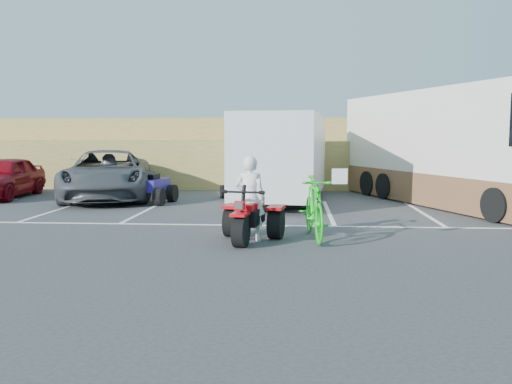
# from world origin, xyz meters

# --- Properties ---
(ground) EXTENTS (100.00, 100.00, 0.00)m
(ground) POSITION_xyz_m (0.00, 0.00, 0.00)
(ground) COLOR #343437
(ground) RESTS_ON ground
(parking_stripes) EXTENTS (28.00, 5.16, 0.01)m
(parking_stripes) POSITION_xyz_m (0.87, 4.07, 0.00)
(parking_stripes) COLOR white
(parking_stripes) RESTS_ON ground
(grass_embankment) EXTENTS (40.00, 8.50, 3.10)m
(grass_embankment) POSITION_xyz_m (0.00, 15.48, 1.42)
(grass_embankment) COLOR olive
(grass_embankment) RESTS_ON ground
(red_trike_atv) EXTENTS (1.58, 1.94, 1.14)m
(red_trike_atv) POSITION_xyz_m (0.75, 0.33, 0.00)
(red_trike_atv) COLOR #BD0A11
(red_trike_atv) RESTS_ON ground
(rider) EXTENTS (0.72, 0.53, 1.80)m
(rider) POSITION_xyz_m (0.77, 0.48, 0.90)
(rider) COLOR white
(rider) RESTS_ON ground
(green_dirt_bike) EXTENTS (0.90, 2.33, 1.37)m
(green_dirt_bike) POSITION_xyz_m (2.13, 0.71, 0.68)
(green_dirt_bike) COLOR #14BF19
(green_dirt_bike) RESTS_ON ground
(grey_pickup) EXTENTS (4.30, 6.70, 1.72)m
(grey_pickup) POSITION_xyz_m (-4.88, 7.76, 0.86)
(grey_pickup) COLOR #45474C
(grey_pickup) RESTS_ON ground
(red_car) EXTENTS (2.12, 4.50, 1.49)m
(red_car) POSITION_xyz_m (-8.79, 7.87, 0.74)
(red_car) COLOR maroon
(red_car) RESTS_ON ground
(cargo_trailer) EXTENTS (3.11, 6.46, 2.91)m
(cargo_trailer) POSITION_xyz_m (1.29, 7.19, 1.57)
(cargo_trailer) COLOR silver
(cargo_trailer) RESTS_ON ground
(rv_motorhome) EXTENTS (5.99, 10.30, 3.62)m
(rv_motorhome) POSITION_xyz_m (6.75, 7.03, 1.57)
(rv_motorhome) COLOR silver
(rv_motorhome) RESTS_ON ground
(quad_atv_blue) EXTENTS (1.48, 1.84, 1.09)m
(quad_atv_blue) POSITION_xyz_m (-3.01, 6.61, 0.00)
(quad_atv_blue) COLOR navy
(quad_atv_blue) RESTS_ON ground
(quad_atv_green) EXTENTS (1.38, 1.61, 0.89)m
(quad_atv_green) POSITION_xyz_m (-0.31, 7.93, 0.00)
(quad_atv_green) COLOR #135212
(quad_atv_green) RESTS_ON ground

